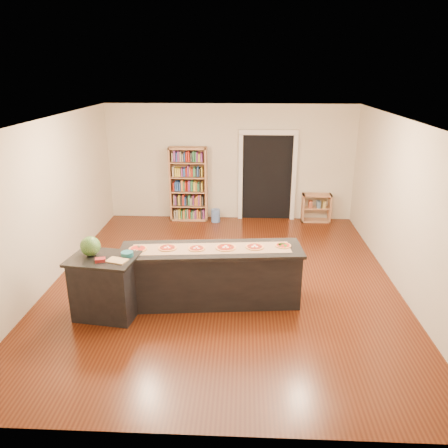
{
  "coord_description": "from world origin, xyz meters",
  "views": [
    {
      "loc": [
        0.34,
        -6.99,
        3.59
      ],
      "look_at": [
        0.0,
        0.2,
        1.0
      ],
      "focal_mm": 35.0,
      "sensor_mm": 36.0,
      "label": 1
    }
  ],
  "objects_px": {
    "kitchen_island": "(211,275)",
    "watermelon": "(90,246)",
    "bookshelf": "(188,184)",
    "low_shelf": "(316,208)",
    "side_counter": "(106,286)",
    "waste_bin": "(216,216)"
  },
  "relations": [
    {
      "from": "watermelon",
      "to": "waste_bin",
      "type": "bearing_deg",
      "value": 70.07
    },
    {
      "from": "kitchen_island",
      "to": "side_counter",
      "type": "distance_m",
      "value": 1.63
    },
    {
      "from": "side_counter",
      "to": "low_shelf",
      "type": "xyz_separation_m",
      "value": [
        3.84,
        4.53,
        -0.14
      ]
    },
    {
      "from": "kitchen_island",
      "to": "bookshelf",
      "type": "relative_size",
      "value": 1.57
    },
    {
      "from": "kitchen_island",
      "to": "low_shelf",
      "type": "bearing_deg",
      "value": 55.28
    },
    {
      "from": "side_counter",
      "to": "waste_bin",
      "type": "xyz_separation_m",
      "value": [
        1.37,
        4.38,
        -0.33
      ]
    },
    {
      "from": "kitchen_island",
      "to": "watermelon",
      "type": "distance_m",
      "value": 1.91
    },
    {
      "from": "bookshelf",
      "to": "low_shelf",
      "type": "xyz_separation_m",
      "value": [
        3.13,
        0.01,
        -0.56
      ]
    },
    {
      "from": "waste_bin",
      "to": "bookshelf",
      "type": "bearing_deg",
      "value": 168.23
    },
    {
      "from": "kitchen_island",
      "to": "waste_bin",
      "type": "height_order",
      "value": "kitchen_island"
    },
    {
      "from": "low_shelf",
      "to": "bookshelf",
      "type": "bearing_deg",
      "value": -179.78
    },
    {
      "from": "kitchen_island",
      "to": "low_shelf",
      "type": "xyz_separation_m",
      "value": [
        2.27,
        4.06,
        -0.12
      ]
    },
    {
      "from": "bookshelf",
      "to": "watermelon",
      "type": "xyz_separation_m",
      "value": [
        -0.89,
        -4.45,
        0.2
      ]
    },
    {
      "from": "side_counter",
      "to": "watermelon",
      "type": "bearing_deg",
      "value": 167.7
    },
    {
      "from": "kitchen_island",
      "to": "bookshelf",
      "type": "distance_m",
      "value": 4.16
    },
    {
      "from": "side_counter",
      "to": "bookshelf",
      "type": "height_order",
      "value": "bookshelf"
    },
    {
      "from": "bookshelf",
      "to": "watermelon",
      "type": "bearing_deg",
      "value": -101.37
    },
    {
      "from": "kitchen_island",
      "to": "low_shelf",
      "type": "relative_size",
      "value": 4.09
    },
    {
      "from": "low_shelf",
      "to": "waste_bin",
      "type": "height_order",
      "value": "low_shelf"
    },
    {
      "from": "waste_bin",
      "to": "watermelon",
      "type": "xyz_separation_m",
      "value": [
        -1.56,
        -4.31,
        0.95
      ]
    },
    {
      "from": "kitchen_island",
      "to": "watermelon",
      "type": "xyz_separation_m",
      "value": [
        -1.75,
        -0.41,
        0.64
      ]
    },
    {
      "from": "side_counter",
      "to": "waste_bin",
      "type": "relative_size",
      "value": 3.06
    }
  ]
}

